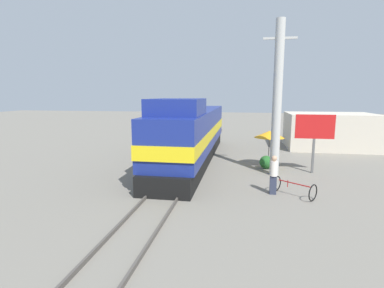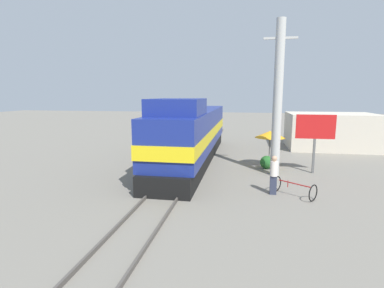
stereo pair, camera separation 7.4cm
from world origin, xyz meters
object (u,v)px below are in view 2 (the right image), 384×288
Objects in this scene: bicycle at (294,188)px; vendor_umbrella at (270,134)px; locomotive at (192,134)px; billboard_sign at (315,130)px; person_bystander at (274,173)px; utility_pole at (278,99)px.

vendor_umbrella is at bearing -134.59° from bicycle.
locomotive is 4.78× the size of billboard_sign.
person_bystander is (-0.19, -5.24, -1.13)m from vendor_umbrella.
person_bystander is at bearing -121.37° from billboard_sign.
person_bystander is 1.11m from bicycle.
billboard_sign reaches higher than person_bystander.
vendor_umbrella is at bearing 160.30° from billboard_sign.
bicycle is at bearing -81.54° from utility_pole.
utility_pole is 3.01m from billboard_sign.
bicycle is (5.83, -6.27, -1.51)m from locomotive.
bicycle is (0.54, -3.62, -3.96)m from utility_pole.
utility_pole is at bearing -133.87° from bicycle.
vendor_umbrella is 2.66m from billboard_sign.
locomotive is at bearing -99.41° from bicycle.
utility_pole is at bearing -83.77° from vendor_umbrella.
locomotive is 8.70m from bicycle.
locomotive reaches higher than vendor_umbrella.
bicycle is (-1.74, -4.47, -2.18)m from billboard_sign.
billboard_sign is 5.27m from bicycle.
locomotive is 7.81m from billboard_sign.
vendor_umbrella is (-0.19, 1.73, -2.21)m from utility_pole.
billboard_sign is (2.47, -0.88, 0.43)m from vendor_umbrella.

